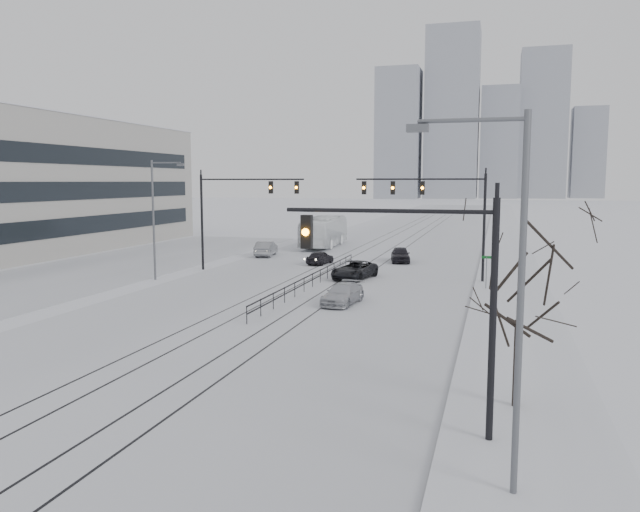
# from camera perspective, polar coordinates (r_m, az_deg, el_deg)

# --- Properties ---
(road) EXTENTS (22.00, 260.00, 0.02)m
(road) POSITION_cam_1_polar(r_m,az_deg,el_deg) (73.06, 6.07, 0.97)
(road) COLOR silver
(road) RESTS_ON ground
(sidewalk_east) EXTENTS (5.00, 260.00, 0.16)m
(sidewalk_east) POSITION_cam_1_polar(r_m,az_deg,el_deg) (71.99, 16.71, 0.69)
(sidewalk_east) COLOR silver
(sidewalk_east) RESTS_ON ground
(curb) EXTENTS (0.10, 260.00, 0.12)m
(curb) POSITION_cam_1_polar(r_m,az_deg,el_deg) (72.00, 14.76, 0.74)
(curb) COLOR gray
(curb) RESTS_ON ground
(parking_strip) EXTENTS (14.00, 60.00, 0.03)m
(parking_strip) POSITION_cam_1_polar(r_m,az_deg,el_deg) (57.27, -18.73, -0.97)
(parking_strip) COLOR silver
(parking_strip) RESTS_ON ground
(tram_rails) EXTENTS (5.30, 180.00, 0.01)m
(tram_rails) POSITION_cam_1_polar(r_m,az_deg,el_deg) (53.60, 2.38, -1.11)
(tram_rails) COLOR black
(tram_rails) RESTS_ON ground
(skyline) EXTENTS (96.00, 48.00, 72.00)m
(skyline) POSITION_cam_1_polar(r_m,az_deg,el_deg) (286.27, 14.71, 11.27)
(skyline) COLOR #9498A3
(skyline) RESTS_ON ground
(traffic_mast_near) EXTENTS (6.10, 0.37, 7.00)m
(traffic_mast_near) POSITION_cam_1_polar(r_m,az_deg,el_deg) (17.91, 10.46, -2.51)
(traffic_mast_near) COLOR black
(traffic_mast_near) RESTS_ON ground
(traffic_mast_ne) EXTENTS (9.60, 0.37, 8.00)m
(traffic_mast_ne) POSITION_cam_1_polar(r_m,az_deg,el_deg) (46.83, 10.72, 4.67)
(traffic_mast_ne) COLOR black
(traffic_mast_ne) RESTS_ON ground
(traffic_mast_nw) EXTENTS (9.10, 0.37, 8.00)m
(traffic_mast_nw) POSITION_cam_1_polar(r_m,az_deg,el_deg) (52.05, -7.84, 4.73)
(traffic_mast_nw) COLOR black
(traffic_mast_nw) RESTS_ON ground
(street_light_east) EXTENTS (2.73, 0.25, 9.00)m
(street_light_east) POSITION_cam_1_polar(r_m,az_deg,el_deg) (14.78, 16.78, -2.12)
(street_light_east) COLOR #595B60
(street_light_east) RESTS_ON ground
(street_light_west) EXTENTS (2.73, 0.25, 9.00)m
(street_light_west) POSITION_cam_1_polar(r_m,az_deg,el_deg) (48.41, -14.70, 3.98)
(street_light_west) COLOR #595B60
(street_light_west) RESTS_ON ground
(bare_tree) EXTENTS (4.40, 4.40, 6.10)m
(bare_tree) POSITION_cam_1_polar(r_m,az_deg,el_deg) (20.83, 17.88, -1.63)
(bare_tree) COLOR black
(bare_tree) RESTS_ON ground
(median_fence) EXTENTS (0.06, 24.00, 1.00)m
(median_fence) POSITION_cam_1_polar(r_m,az_deg,el_deg) (43.97, -0.69, -2.20)
(median_fence) COLOR black
(median_fence) RESTS_ON ground
(street_sign) EXTENTS (0.70, 0.06, 2.40)m
(street_sign) POSITION_cam_1_polar(r_m,az_deg,el_deg) (44.00, 14.98, -1.01)
(street_sign) COLOR #595B60
(street_sign) RESTS_ON ground
(sedan_sb_inner) EXTENTS (1.95, 3.75, 1.22)m
(sedan_sb_inner) POSITION_cam_1_polar(r_m,az_deg,el_deg) (56.06, 0.01, -0.15)
(sedan_sb_inner) COLOR black
(sedan_sb_inner) RESTS_ON ground
(sedan_sb_outer) EXTENTS (2.24, 4.69, 1.48)m
(sedan_sb_outer) POSITION_cam_1_polar(r_m,az_deg,el_deg) (62.52, -4.96, 0.67)
(sedan_sb_outer) COLOR gray
(sedan_sb_outer) RESTS_ON ground
(sedan_nb_front) EXTENTS (3.16, 5.22, 1.35)m
(sedan_nb_front) POSITION_cam_1_polar(r_m,az_deg,el_deg) (47.77, 3.17, -1.30)
(sedan_nb_front) COLOR black
(sedan_nb_front) RESTS_ON ground
(sedan_nb_right) EXTENTS (2.15, 4.41, 1.23)m
(sedan_nb_right) POSITION_cam_1_polar(r_m,az_deg,el_deg) (37.97, 2.10, -3.51)
(sedan_nb_right) COLOR #B6B8BE
(sedan_nb_right) RESTS_ON ground
(sedan_nb_far) EXTENTS (2.41, 4.37, 1.41)m
(sedan_nb_far) POSITION_cam_1_polar(r_m,az_deg,el_deg) (57.99, 7.36, 0.12)
(sedan_nb_far) COLOR black
(sedan_nb_far) RESTS_ON ground
(box_truck) EXTENTS (3.40, 12.45, 3.44)m
(box_truck) POSITION_cam_1_polar(r_m,az_deg,el_deg) (70.89, 0.38, 2.22)
(box_truck) COLOR white
(box_truck) RESTS_ON ground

